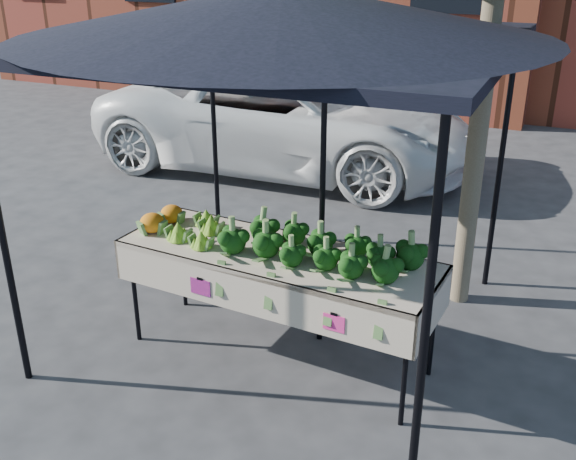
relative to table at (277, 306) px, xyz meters
The scene contains 7 objects.
ground 0.46m from the table, 67.16° to the right, with size 90.00×90.00×0.00m, color #2D2D30.
table is the anchor object (origin of this frame).
canopy 1.03m from the table, 107.69° to the left, with size 3.16×3.16×2.74m, color black, non-canonical shape.
broccoli_heap 0.66m from the table, ahead, with size 1.46×0.56×0.25m, color black.
romanesco_cluster 0.86m from the table, behind, with size 0.42×0.56×0.19m, color #82A932.
cauliflower_pair 1.17m from the table, behind, with size 0.22×0.42×0.17m, color orange.
street_tree 2.69m from the table, 52.94° to the left, with size 2.41×2.41×4.75m, color #1E4C14, non-canonical shape.
Camera 1 is at (1.80, -3.89, 2.97)m, focal length 41.17 mm.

